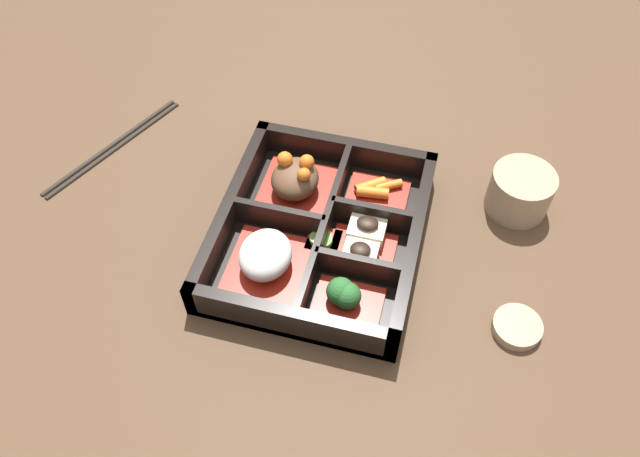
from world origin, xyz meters
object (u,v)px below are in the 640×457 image
object	(u,v)px
bowl_rice	(266,257)
chopsticks	(113,146)
tea_cup	(520,191)
sauce_dish	(517,327)

from	to	relation	value
bowl_rice	chopsticks	size ratio (longest dim) A/B	0.46
bowl_rice	tea_cup	distance (m)	0.33
sauce_dish	bowl_rice	bearing A→B (deg)	89.50
bowl_rice	sauce_dish	bearing A→B (deg)	-90.50
chopsticks	sauce_dish	world-z (taller)	sauce_dish
tea_cup	chopsticks	size ratio (longest dim) A/B	0.36
bowl_rice	sauce_dish	world-z (taller)	bowl_rice
bowl_rice	chopsticks	bearing A→B (deg)	61.97
tea_cup	sauce_dish	world-z (taller)	tea_cup
tea_cup	sauce_dish	size ratio (longest dim) A/B	1.44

